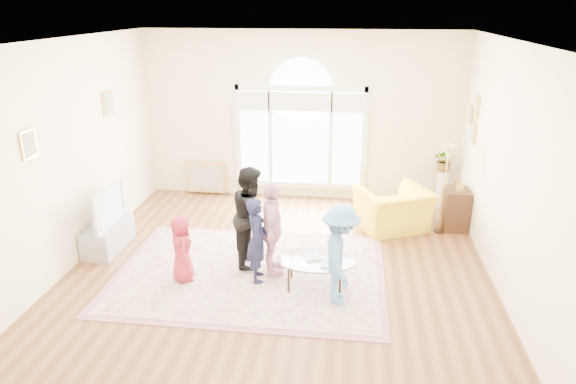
# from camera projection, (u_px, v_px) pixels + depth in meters

# --- Properties ---
(ground) EXTENTS (6.00, 6.00, 0.00)m
(ground) POSITION_uv_depth(u_px,v_px,m) (279.00, 268.00, 7.50)
(ground) COLOR #59331B
(ground) RESTS_ON ground
(room_shell) EXTENTS (6.00, 6.00, 6.00)m
(room_shell) POSITION_uv_depth(u_px,v_px,m) (300.00, 121.00, 9.59)
(room_shell) COLOR #F9EAC4
(room_shell) RESTS_ON ground
(area_rug) EXTENTS (3.60, 2.60, 0.02)m
(area_rug) POSITION_uv_depth(u_px,v_px,m) (250.00, 273.00, 7.34)
(area_rug) COLOR beige
(area_rug) RESTS_ON ground
(rug_border) EXTENTS (3.80, 2.80, 0.01)m
(rug_border) POSITION_uv_depth(u_px,v_px,m) (250.00, 273.00, 7.34)
(rug_border) COLOR #9B6071
(rug_border) RESTS_ON ground
(tv_console) EXTENTS (0.45, 1.00, 0.42)m
(tv_console) POSITION_uv_depth(u_px,v_px,m) (108.00, 236.00, 8.03)
(tv_console) COLOR #9C9FA5
(tv_console) RESTS_ON ground
(television) EXTENTS (0.17, 1.04, 0.60)m
(television) POSITION_uv_depth(u_px,v_px,m) (104.00, 206.00, 7.85)
(television) COLOR black
(television) RESTS_ON tv_console
(coffee_table) EXTENTS (1.08, 0.70, 0.54)m
(coffee_table) POSITION_uv_depth(u_px,v_px,m) (315.00, 261.00, 6.84)
(coffee_table) COLOR silver
(coffee_table) RESTS_ON ground
(armchair) EXTENTS (1.42, 1.35, 0.72)m
(armchair) POSITION_uv_depth(u_px,v_px,m) (394.00, 210.00, 8.65)
(armchair) COLOR yellow
(armchair) RESTS_ON ground
(side_cabinet) EXTENTS (0.40, 0.50, 0.70)m
(side_cabinet) POSITION_uv_depth(u_px,v_px,m) (456.00, 209.00, 8.70)
(side_cabinet) COLOR black
(side_cabinet) RESTS_ON ground
(floor_lamp) EXTENTS (0.31, 0.31, 1.51)m
(floor_lamp) POSITION_uv_depth(u_px,v_px,m) (448.00, 159.00, 8.23)
(floor_lamp) COLOR black
(floor_lamp) RESTS_ON ground
(plant_pedestal) EXTENTS (0.20, 0.20, 0.70)m
(plant_pedestal) POSITION_uv_depth(u_px,v_px,m) (442.00, 189.00, 9.63)
(plant_pedestal) COLOR white
(plant_pedestal) RESTS_ON ground
(potted_plant) EXTENTS (0.43, 0.38, 0.44)m
(potted_plant) POSITION_uv_depth(u_px,v_px,m) (445.00, 160.00, 9.43)
(potted_plant) COLOR #33722D
(potted_plant) RESTS_ON plant_pedestal
(leaning_picture) EXTENTS (0.80, 0.14, 0.62)m
(leaning_picture) POSITION_uv_depth(u_px,v_px,m) (207.00, 193.00, 10.42)
(leaning_picture) COLOR tan
(leaning_picture) RESTS_ON ground
(child_red) EXTENTS (0.47, 0.55, 0.95)m
(child_red) POSITION_uv_depth(u_px,v_px,m) (182.00, 248.00, 6.99)
(child_red) COLOR #A12237
(child_red) RESTS_ON area_rug
(child_navy) EXTENTS (0.37, 0.49, 1.20)m
(child_navy) POSITION_uv_depth(u_px,v_px,m) (257.00, 240.00, 6.95)
(child_navy) COLOR #171A37
(child_navy) RESTS_ON area_rug
(child_black) EXTENTS (0.62, 0.76, 1.48)m
(child_black) POSITION_uv_depth(u_px,v_px,m) (252.00, 216.00, 7.37)
(child_black) COLOR black
(child_black) RESTS_ON area_rug
(child_pink) EXTENTS (0.41, 0.82, 1.34)m
(child_pink) POSITION_uv_depth(u_px,v_px,m) (272.00, 230.00, 7.09)
(child_pink) COLOR #E39FB4
(child_pink) RESTS_ON area_rug
(child_blue) EXTENTS (0.58, 0.90, 1.31)m
(child_blue) POSITION_uv_depth(u_px,v_px,m) (340.00, 255.00, 6.41)
(child_blue) COLOR #4F8DD1
(child_blue) RESTS_ON area_rug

